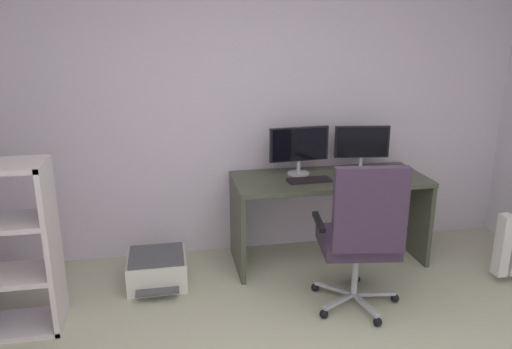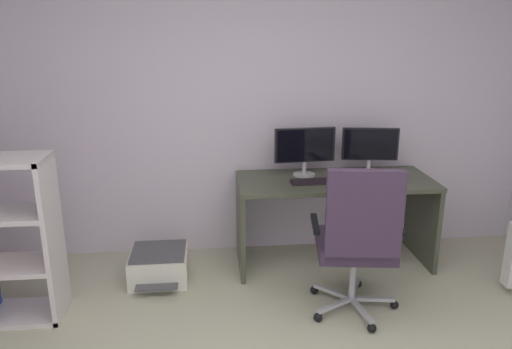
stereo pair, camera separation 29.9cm
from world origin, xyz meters
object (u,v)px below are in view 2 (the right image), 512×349
Objects in this scene: monitor_main at (305,147)px; monitor_secondary at (370,147)px; computer_mouse at (351,181)px; keyboard at (313,182)px; printer at (159,265)px; office_chair at (358,237)px; desk at (334,201)px.

monitor_main is 1.09× the size of monitor_secondary.
monitor_main reaches higher than monitor_secondary.
monitor_main is 4.93× the size of computer_mouse.
keyboard is 0.30m from computer_mouse.
printer is (-1.17, -0.29, -0.84)m from monitor_main.
monitor_main is 0.46× the size of office_chair.
desk is 1.47m from printer.
desk is 0.81m from office_chair.
office_chair is (0.18, -0.93, -0.37)m from monitor_main.
monitor_secondary reaches higher than office_chair.
monitor_main is 0.54m from monitor_secondary.
monitor_main reaches higher than printer.
office_chair is 2.18× the size of printer.
printer is (-1.50, -0.06, -0.62)m from computer_mouse.
office_chair is (-0.15, -0.70, -0.16)m from computer_mouse.
printer is (-1.71, -0.29, -0.83)m from monitor_secondary.
monitor_secondary is at bearing 20.70° from keyboard.
computer_mouse is at bearing -6.80° from keyboard.
office_chair is at bearing -111.08° from monitor_secondary.
monitor_main is 1.45× the size of keyboard.
keyboard is at bearing -156.76° from desk.
keyboard is 0.32× the size of office_chair.
monitor_secondary is at bearing 22.07° from desk.
office_chair is (-0.05, -0.81, 0.05)m from desk.
office_chair is (0.15, -0.72, -0.15)m from keyboard.
monitor_main is at bearing 13.94° from printer.
computer_mouse is (0.29, -0.03, 0.01)m from keyboard.
printer is (-1.35, 0.64, -0.46)m from office_chair.
printer is at bearing 154.52° from office_chair.
computer_mouse reaches higher than keyboard.
printer is at bearing -169.91° from computer_mouse.
keyboard is 0.69× the size of printer.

